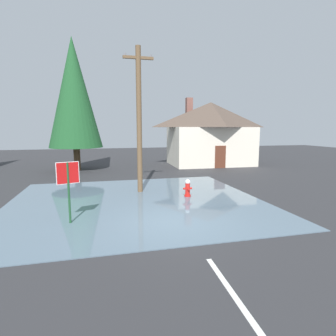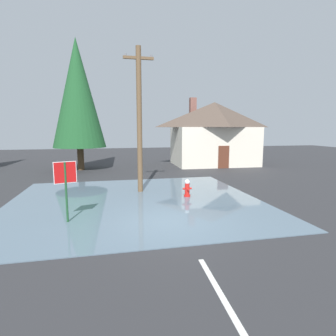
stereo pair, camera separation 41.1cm
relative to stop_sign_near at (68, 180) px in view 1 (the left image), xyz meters
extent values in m
cube|color=#2D2D30|center=(3.73, -0.80, -1.71)|extent=(80.00, 80.00, 0.10)
cube|color=slate|center=(2.79, 2.48, -1.64)|extent=(11.90, 10.89, 0.03)
cube|color=silver|center=(3.87, -2.79, -1.65)|extent=(4.23, 0.31, 0.01)
cube|color=silver|center=(3.80, -5.65, -1.65)|extent=(0.36, 3.68, 0.01)
cylinder|color=#1E4C28|center=(0.00, 0.00, -0.51)|extent=(0.08, 0.08, 2.29)
cube|color=white|center=(0.00, 0.00, 0.25)|extent=(0.77, 0.27, 0.81)
cube|color=red|center=(0.00, 0.00, 0.25)|extent=(0.73, 0.27, 0.76)
cylinder|color=red|center=(5.45, 2.72, -1.60)|extent=(0.33, 0.33, 0.11)
cylinder|color=red|center=(5.45, 2.72, -1.24)|extent=(0.24, 0.24, 0.61)
sphere|color=white|center=(5.45, 2.72, -0.87)|extent=(0.27, 0.27, 0.27)
cylinder|color=red|center=(5.27, 2.72, -1.21)|extent=(0.11, 0.10, 0.10)
cylinder|color=red|center=(5.63, 2.72, -1.21)|extent=(0.11, 0.10, 0.10)
cylinder|color=red|center=(5.45, 2.55, -1.21)|extent=(0.12, 0.11, 0.12)
cylinder|color=brown|center=(3.23, 4.40, 2.21)|extent=(0.28, 0.28, 7.73)
cube|color=brown|center=(3.23, 4.40, 5.47)|extent=(1.60, 0.14, 0.14)
cylinder|color=slate|center=(2.56, 4.40, 5.60)|extent=(0.10, 0.10, 0.12)
cylinder|color=slate|center=(3.90, 4.40, 5.60)|extent=(0.10, 0.10, 0.12)
cube|color=silver|center=(11.54, 14.41, 0.15)|extent=(7.72, 5.41, 3.63)
pyramid|color=brown|center=(11.54, 14.41, 3.15)|extent=(8.33, 5.84, 2.36)
cube|color=brown|center=(9.68, 15.40, 3.73)|extent=(0.62, 0.62, 2.12)
cube|color=#592D1E|center=(11.45, 11.81, -0.66)|extent=(1.00, 0.09, 2.00)
cylinder|color=#4C3823|center=(-0.79, 13.56, -0.69)|extent=(0.54, 0.54, 1.94)
cone|color=#1E5128|center=(-0.79, 13.56, 4.70)|extent=(4.31, 4.31, 8.83)
camera|label=1|loc=(1.20, -10.20, 1.83)|focal=28.86mm
camera|label=2|loc=(1.60, -10.29, 1.83)|focal=28.86mm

